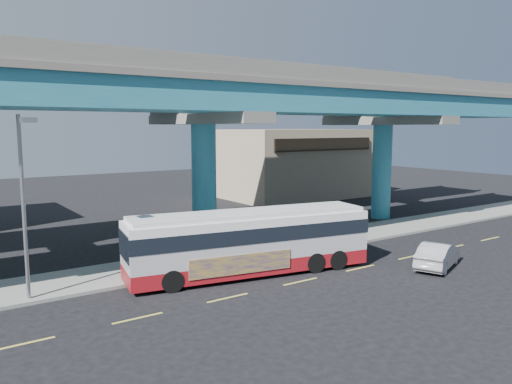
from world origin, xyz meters
TOP-DOWN VIEW (x-y plane):
  - ground at (0.00, 0.00)m, footprint 120.00×120.00m
  - sidewalk at (0.00, 5.50)m, footprint 70.00×4.00m
  - lane_markings at (-0.00, -0.30)m, footprint 58.00×0.12m
  - viaduct at (-0.00, 9.11)m, footprint 52.00×12.40m
  - building_beige at (18.00, 22.98)m, footprint 14.00×10.23m
  - transit_bus at (-1.22, 2.11)m, footprint 12.46×4.75m
  - sedan at (7.37, -2.48)m, footprint 4.26×5.07m
  - street_lamp at (-11.04, 3.44)m, footprint 0.50×2.48m
  - stop_sign at (4.53, 4.18)m, footprint 0.62×0.34m

SIDE VIEW (x-z plane):
  - ground at x=0.00m, z-range 0.00..0.00m
  - lane_markings at x=0.00m, z-range 0.00..0.01m
  - sidewalk at x=0.00m, z-range 0.00..0.15m
  - sedan at x=7.37m, z-range 0.00..1.34m
  - transit_bus at x=-1.22m, z-range 0.15..3.28m
  - stop_sign at x=4.53m, z-range 0.62..2.87m
  - building_beige at x=18.00m, z-range 0.01..7.01m
  - street_lamp at x=-11.04m, z-range 1.30..8.87m
  - viaduct at x=0.00m, z-range 3.29..14.99m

